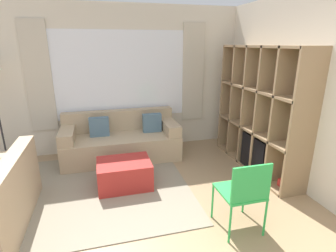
# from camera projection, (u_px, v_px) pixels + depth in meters

# --- Properties ---
(wall_back) EXTENTS (5.73, 0.11, 2.70)m
(wall_back) POSITION_uv_depth(u_px,v_px,m) (121.00, 80.00, 4.93)
(wall_back) COLOR beige
(wall_back) RESTS_ON ground_plane
(wall_right) EXTENTS (0.07, 4.39, 2.70)m
(wall_right) POSITION_uv_depth(u_px,v_px,m) (283.00, 89.00, 4.00)
(wall_right) COLOR beige
(wall_right) RESTS_ON ground_plane
(area_rug) EXTENTS (2.94, 2.36, 0.01)m
(area_rug) POSITION_uv_depth(u_px,v_px,m) (84.00, 190.00, 3.74)
(area_rug) COLOR gray
(area_rug) RESTS_ON ground_plane
(shelving_unit) EXTENTS (0.43, 1.98, 1.99)m
(shelving_unit) POSITION_uv_depth(u_px,v_px,m) (261.00, 111.00, 4.23)
(shelving_unit) COLOR silver
(shelving_unit) RESTS_ON ground_plane
(couch_main) EXTENTS (2.04, 0.88, 0.82)m
(couch_main) POSITION_uv_depth(u_px,v_px,m) (121.00, 141.00, 4.78)
(couch_main) COLOR tan
(couch_main) RESTS_ON ground_plane
(ottoman) EXTENTS (0.76, 0.58, 0.39)m
(ottoman) POSITION_uv_depth(u_px,v_px,m) (124.00, 174.00, 3.82)
(ottoman) COLOR #A82823
(ottoman) RESTS_ON ground_plane
(folding_chair) EXTENTS (0.44, 0.46, 0.86)m
(folding_chair) POSITION_uv_depth(u_px,v_px,m) (244.00, 190.00, 2.79)
(folding_chair) COLOR green
(folding_chair) RESTS_ON ground_plane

